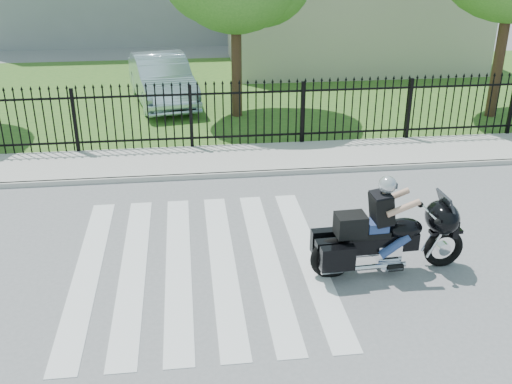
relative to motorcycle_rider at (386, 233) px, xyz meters
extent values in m
plane|color=slate|center=(-3.19, 0.60, -0.76)|extent=(120.00, 120.00, 0.00)
cube|color=#ADAAA3|center=(-3.19, 5.60, -0.70)|extent=(40.00, 2.00, 0.12)
cube|color=#ADAAA3|center=(-3.19, 4.60, -0.70)|extent=(40.00, 0.12, 0.12)
cube|color=#2C5C1F|center=(-3.19, 12.60, -0.75)|extent=(40.00, 12.00, 0.02)
cube|color=black|center=(-3.19, 6.60, -0.41)|extent=(26.00, 0.04, 0.05)
cube|color=black|center=(-3.19, 6.60, 0.79)|extent=(26.00, 0.04, 0.05)
cylinder|color=#382316|center=(-1.69, 9.60, 1.32)|extent=(0.32, 0.32, 4.16)
cylinder|color=#382316|center=(6.31, 8.60, 1.64)|extent=(0.32, 0.32, 4.80)
cube|color=#BBB19B|center=(3.81, 16.60, 0.99)|extent=(10.00, 6.00, 3.50)
torus|color=black|center=(1.11, 0.05, -0.41)|extent=(0.73, 0.17, 0.73)
torus|color=black|center=(-0.94, -0.04, -0.41)|extent=(0.78, 0.19, 0.77)
cube|color=black|center=(-0.10, 0.00, -0.18)|extent=(1.38, 0.32, 0.32)
ellipsoid|color=black|center=(0.32, 0.02, 0.06)|extent=(0.67, 0.45, 0.35)
cube|color=black|center=(-0.31, -0.01, 0.02)|extent=(0.70, 0.37, 0.11)
cube|color=silver|center=(0.06, 0.00, -0.36)|extent=(0.44, 0.34, 0.32)
ellipsoid|color=black|center=(1.01, 0.05, 0.21)|extent=(0.61, 0.79, 0.57)
cube|color=black|center=(-0.65, -0.03, 0.21)|extent=(0.52, 0.42, 0.38)
cube|color=navy|center=(-0.18, -0.01, 0.15)|extent=(0.37, 0.33, 0.19)
sphere|color=#B6B8BE|center=(-0.06, 0.00, 0.91)|extent=(0.31, 0.31, 0.31)
imported|color=#A3BDCD|center=(-4.06, 11.40, 0.06)|extent=(2.57, 5.09, 1.60)
camera|label=1|loc=(-3.33, -8.77, 4.87)|focal=42.00mm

